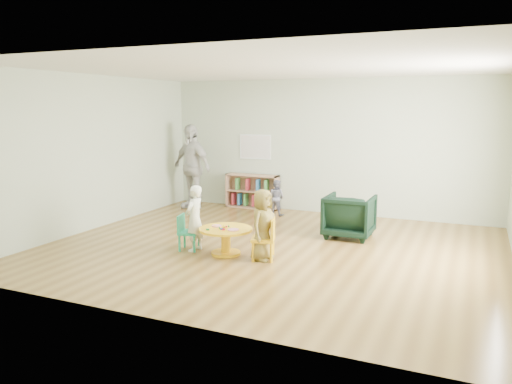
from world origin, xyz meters
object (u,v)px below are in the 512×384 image
(bookshelf, at_px, (252,191))
(child_right, at_px, (262,225))
(armchair, at_px, (349,216))
(adult_caretaker, at_px, (192,167))
(child_left, at_px, (195,218))
(kid_chair_left, at_px, (187,231))
(activity_table, at_px, (226,236))
(toddler, at_px, (276,198))
(kid_chair_right, at_px, (266,238))

(bookshelf, xyz_separation_m, child_right, (1.72, -3.47, 0.16))
(armchair, distance_m, adult_caretaker, 3.98)
(child_left, bearing_deg, adult_caretaker, -145.06)
(bookshelf, distance_m, child_right, 3.88)
(adult_caretaker, bearing_deg, bookshelf, 43.89)
(kid_chair_left, distance_m, armchair, 2.80)
(child_left, relative_size, child_right, 0.98)
(activity_table, bearing_deg, child_left, -176.85)
(activity_table, distance_m, kid_chair_left, 0.67)
(child_left, bearing_deg, toddler, 179.19)
(activity_table, xyz_separation_m, adult_caretaker, (-2.30, 2.86, 0.65))
(kid_chair_left, distance_m, adult_caretaker, 3.38)
(toddler, xyz_separation_m, adult_caretaker, (-1.99, -0.05, 0.55))
(kid_chair_right, relative_size, child_right, 0.59)
(kid_chair_right, distance_m, armchair, 1.95)
(kid_chair_left, xyz_separation_m, toddler, (0.35, 2.94, 0.07))
(bookshelf, bearing_deg, adult_caretaker, -154.41)
(kid_chair_right, relative_size, bookshelf, 0.52)
(kid_chair_left, xyz_separation_m, child_right, (1.29, -0.00, 0.23))
(bookshelf, height_order, armchair, bookshelf)
(activity_table, height_order, toddler, toddler)
(kid_chair_left, distance_m, child_left, 0.26)
(activity_table, bearing_deg, adult_caretaker, 128.91)
(toddler, bearing_deg, kid_chair_right, 116.99)
(kid_chair_left, relative_size, child_left, 0.54)
(kid_chair_left, bearing_deg, bookshelf, 174.35)
(activity_table, relative_size, child_right, 0.77)
(kid_chair_left, distance_m, bookshelf, 3.50)
(bookshelf, distance_m, adult_caretaker, 1.45)
(armchair, bearing_deg, bookshelf, -32.63)
(kid_chair_left, xyz_separation_m, kid_chair_right, (1.35, 0.02, 0.03))
(kid_chair_left, bearing_deg, child_right, 77.37)
(kid_chair_right, xyz_separation_m, adult_caretaker, (-2.98, 2.88, 0.59))
(kid_chair_right, bearing_deg, bookshelf, 10.54)
(kid_chair_right, height_order, toddler, toddler)
(bookshelf, bearing_deg, toddler, -34.17)
(child_right, distance_m, adult_caretaker, 4.14)
(armchair, relative_size, child_right, 0.78)
(kid_chair_right, bearing_deg, activity_table, 71.71)
(kid_chair_left, height_order, child_right, child_right)
(child_left, distance_m, adult_caretaker, 3.41)
(child_left, height_order, toddler, child_left)
(kid_chair_right, distance_m, adult_caretaker, 4.18)
(activity_table, height_order, child_left, child_left)
(kid_chair_right, xyz_separation_m, child_left, (-1.20, -0.01, 0.18))
(kid_chair_right, xyz_separation_m, bookshelf, (-1.77, 3.45, 0.03))
(kid_chair_left, bearing_deg, adult_caretaker, -163.15)
(kid_chair_right, height_order, child_right, child_right)
(kid_chair_right, distance_m, toddler, 3.09)
(kid_chair_left, height_order, kid_chair_right, kid_chair_right)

